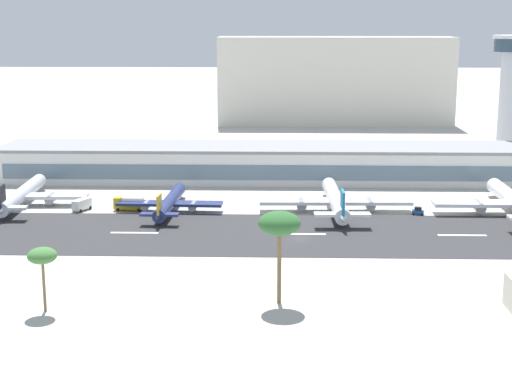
% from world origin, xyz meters
% --- Properties ---
extents(ground_plane, '(1400.00, 1400.00, 0.00)m').
position_xyz_m(ground_plane, '(0.00, 0.00, 0.00)').
color(ground_plane, '#B2AFA8').
extents(runway_strip, '(800.00, 39.62, 0.08)m').
position_xyz_m(runway_strip, '(0.00, 4.07, 0.04)').
color(runway_strip, '#2D2D30').
rests_on(runway_strip, ground_plane).
extents(runway_centreline_dash_3, '(12.00, 1.20, 0.01)m').
position_xyz_m(runway_centreline_dash_3, '(-41.10, 4.07, 0.09)').
color(runway_centreline_dash_3, white).
rests_on(runway_centreline_dash_3, runway_strip).
extents(runway_centreline_dash_4, '(12.00, 1.20, 0.01)m').
position_xyz_m(runway_centreline_dash_4, '(0.69, 4.07, 0.09)').
color(runway_centreline_dash_4, white).
rests_on(runway_centreline_dash_4, runway_strip).
extents(runway_centreline_dash_5, '(12.00, 1.20, 0.01)m').
position_xyz_m(runway_centreline_dash_5, '(40.31, 4.07, 0.09)').
color(runway_centreline_dash_5, white).
rests_on(runway_centreline_dash_5, runway_strip).
extents(terminal_building, '(173.65, 25.78, 11.47)m').
position_xyz_m(terminal_building, '(-10.06, 72.69, 5.74)').
color(terminal_building, silver).
rests_on(terminal_building, ground_plane).
extents(control_tower, '(14.43, 14.43, 46.78)m').
position_xyz_m(control_tower, '(78.12, 102.22, 27.86)').
color(control_tower, silver).
rests_on(control_tower, ground_plane).
extents(distant_hotel_block, '(117.04, 29.03, 43.76)m').
position_xyz_m(distant_hotel_block, '(23.10, 217.38, 21.88)').
color(distant_hotel_block, beige).
rests_on(distant_hotel_block, ground_plane).
extents(airliner_black_tail_gate_0, '(38.15, 45.75, 9.54)m').
position_xyz_m(airliner_black_tail_gate_0, '(-78.85, 32.11, 3.04)').
color(airliner_black_tail_gate_0, silver).
rests_on(airliner_black_tail_gate_0, ground_plane).
extents(airliner_gold_tail_gate_1, '(29.48, 39.62, 8.27)m').
position_xyz_m(airliner_gold_tail_gate_1, '(-35.33, 25.81, 2.64)').
color(airliner_gold_tail_gate_1, navy).
rests_on(airliner_gold_tail_gate_1, ground_plane).
extents(airliner_blue_tail_gate_2, '(42.33, 47.10, 9.83)m').
position_xyz_m(airliner_blue_tail_gate_2, '(10.73, 27.38, 3.13)').
color(airliner_blue_tail_gate_2, silver).
rests_on(airliner_blue_tail_gate_2, ground_plane).
extents(service_box_truck_0, '(4.80, 6.44, 3.25)m').
position_xyz_m(service_box_truck_0, '(-60.02, 27.34, 1.79)').
color(service_box_truck_0, white).
rests_on(service_box_truck_0, ground_plane).
extents(service_fuel_truck_1, '(8.68, 3.42, 3.95)m').
position_xyz_m(service_fuel_truck_1, '(-46.81, 27.81, 2.03)').
color(service_fuel_truck_1, gold).
rests_on(service_fuel_truck_1, ground_plane).
extents(service_baggage_tug_2, '(3.45, 2.40, 2.20)m').
position_xyz_m(service_baggage_tug_2, '(32.98, 24.99, 1.05)').
color(service_baggage_tug_2, '#23569E').
rests_on(service_baggage_tug_2, ground_plane).
extents(palm_tree_0, '(5.34, 5.34, 12.06)m').
position_xyz_m(palm_tree_0, '(-47.73, -50.12, 10.41)').
color(palm_tree_0, brown).
rests_on(palm_tree_0, ground_plane).
extents(palm_tree_1, '(7.95, 7.95, 17.65)m').
position_xyz_m(palm_tree_1, '(-4.95, -44.38, 15.21)').
color(palm_tree_1, brown).
rests_on(palm_tree_1, ground_plane).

